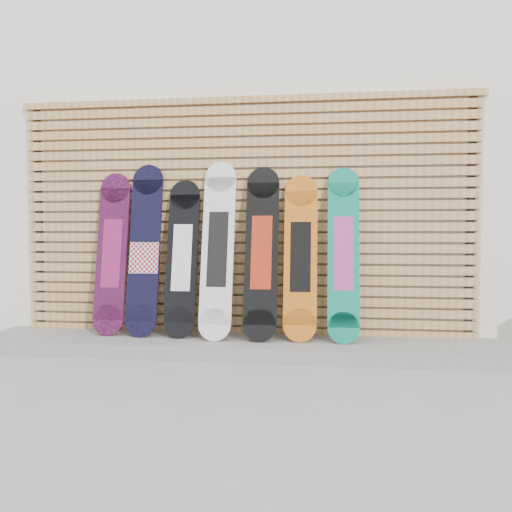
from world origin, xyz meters
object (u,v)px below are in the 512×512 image
at_px(snowboard_1, 145,251).
at_px(snowboard_4, 262,252).
at_px(snowboard_2, 182,258).
at_px(snowboard_5, 301,257).
at_px(snowboard_0, 112,253).
at_px(snowboard_3, 218,249).
at_px(snowboard_6, 343,254).

bearing_deg(snowboard_1, snowboard_4, -1.55).
xyz_separation_m(snowboard_2, snowboard_5, (1.07, -0.01, 0.01)).
bearing_deg(snowboard_2, snowboard_0, 178.75).
xyz_separation_m(snowboard_0, snowboard_2, (0.67, -0.01, -0.04)).
bearing_deg(snowboard_3, snowboard_1, 177.16).
bearing_deg(snowboard_0, snowboard_3, -2.73).
bearing_deg(snowboard_1, snowboard_6, -0.54).
relative_size(snowboard_5, snowboard_6, 0.96).
relative_size(snowboard_3, snowboard_6, 1.04).
bearing_deg(snowboard_3, snowboard_4, 0.71).
height_order(snowboard_0, snowboard_4, snowboard_4).
xyz_separation_m(snowboard_3, snowboard_4, (0.39, 0.00, -0.03)).
xyz_separation_m(snowboard_1, snowboard_6, (1.79, -0.02, -0.02)).
height_order(snowboard_1, snowboard_2, snowboard_1).
height_order(snowboard_1, snowboard_6, snowboard_1).
relative_size(snowboard_1, snowboard_6, 1.04).
bearing_deg(snowboard_0, snowboard_6, -0.84).
distance_m(snowboard_4, snowboard_5, 0.34).
relative_size(snowboard_2, snowboard_6, 0.94).
bearing_deg(snowboard_2, snowboard_6, -0.65).
bearing_deg(snowboard_2, snowboard_1, 179.88).
xyz_separation_m(snowboard_1, snowboard_4, (1.08, -0.03, -0.01)).
bearing_deg(snowboard_6, snowboard_0, 179.16).
distance_m(snowboard_0, snowboard_6, 2.11).
height_order(snowboard_2, snowboard_6, snowboard_6).
height_order(snowboard_4, snowboard_6, snowboard_4).
bearing_deg(snowboard_5, snowboard_4, -176.47).
bearing_deg(snowboard_2, snowboard_4, -2.25).
bearing_deg(snowboard_5, snowboard_0, 179.28).
bearing_deg(snowboard_5, snowboard_6, -1.37).
xyz_separation_m(snowboard_3, snowboard_5, (0.73, 0.03, -0.06)).
distance_m(snowboard_3, snowboard_5, 0.74).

